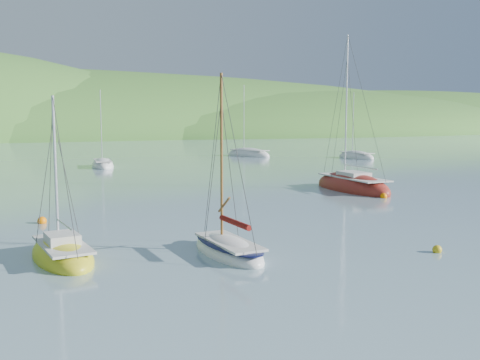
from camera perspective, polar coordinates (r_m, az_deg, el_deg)
name	(u,v)px	position (r m, az deg, el deg)	size (l,w,h in m)	color
ground	(302,246)	(24.53, 6.65, -7.03)	(700.00, 700.00, 0.00)	slate
shoreline_hills	(2,136)	(192.85, -24.01, 4.32)	(690.00, 135.00, 56.00)	#2B5F24
daysailer_white	(228,250)	(22.95, -1.26, -7.43)	(2.13, 5.41, 8.23)	white
sloop_red	(352,187)	(44.02, 11.87, -0.75)	(3.55, 9.24, 13.48)	maroon
sailboat_yellow	(62,255)	(23.32, -18.43, -7.61)	(2.74, 5.72, 7.34)	gold
distant_sloop_a	(103,166)	(65.42, -14.43, 1.49)	(3.21, 7.18, 9.92)	white
distant_sloop_b	(249,155)	(81.87, 0.92, 2.70)	(5.58, 8.76, 11.79)	white
distant_sloop_d	(356,157)	(79.08, 12.28, 2.40)	(2.73, 7.30, 10.33)	white
mooring_buoys	(259,218)	(30.49, 2.06, -4.07)	(23.86, 14.48, 0.50)	gold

